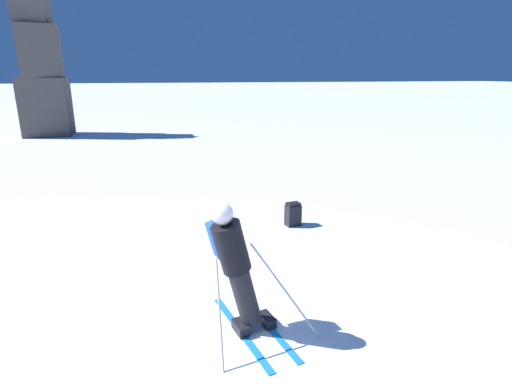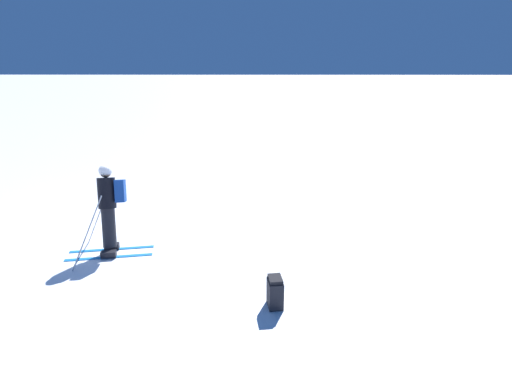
% 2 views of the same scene
% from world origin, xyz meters
% --- Properties ---
extents(ground_plane, '(300.00, 300.00, 0.00)m').
position_xyz_m(ground_plane, '(0.00, 0.00, 0.00)').
color(ground_plane, white).
extents(skier, '(1.29, 1.69, 1.75)m').
position_xyz_m(skier, '(0.97, -0.02, 0.96)').
color(skier, '#1E7AC6').
rests_on(skier, ground).
extents(spare_backpack, '(0.33, 0.27, 0.50)m').
position_xyz_m(spare_backpack, '(2.92, 3.23, 0.24)').
color(spare_backpack, black).
rests_on(spare_backpack, ground).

